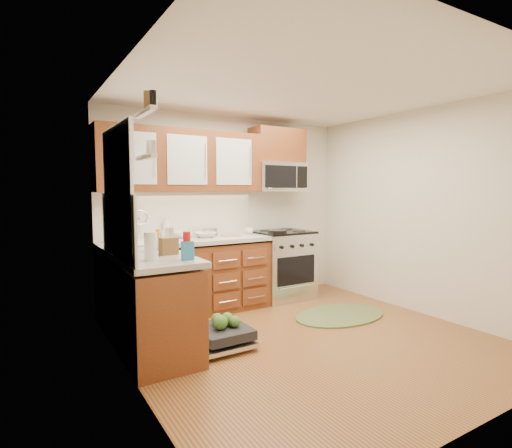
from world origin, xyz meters
TOP-DOWN VIEW (x-y plane):
  - floor at (0.00, 0.00)m, footprint 3.50×3.50m
  - ceiling at (0.00, 0.00)m, footprint 3.50×3.50m
  - wall_back at (0.00, 1.75)m, footprint 3.50×0.04m
  - wall_front at (0.00, -1.75)m, footprint 3.50×0.04m
  - wall_left at (-1.75, 0.00)m, footprint 0.04×3.50m
  - wall_right at (1.75, 0.00)m, footprint 0.04×3.50m
  - base_cabinet_back at (-0.73, 1.45)m, footprint 2.05×0.60m
  - base_cabinet_left at (-1.45, 0.52)m, footprint 0.60×1.25m
  - countertop_back at (-0.72, 1.44)m, footprint 2.07×0.64m
  - countertop_left at (-1.44, 0.53)m, footprint 0.64×1.27m
  - backsplash_back at (-0.73, 1.74)m, footprint 2.05×0.02m
  - backsplash_left at (-1.74, 0.52)m, footprint 0.02×1.25m
  - upper_cabinets at (-0.73, 1.57)m, footprint 2.05×0.35m
  - cabinet_over_mw at (0.68, 1.57)m, footprint 0.76×0.35m
  - range at (0.68, 1.43)m, footprint 0.76×0.64m
  - microwave at (0.68, 1.55)m, footprint 0.76×0.38m
  - sink at (-1.25, 1.42)m, footprint 0.62×0.50m
  - dishwasher at (-0.86, 0.30)m, footprint 0.70×0.60m
  - window at (-1.74, 0.50)m, footprint 0.03×1.05m
  - window_blind at (-1.71, 0.50)m, footprint 0.02×0.96m
  - shelf_upper at (-1.72, -0.35)m, footprint 0.04×0.40m
  - shelf_lower at (-1.72, -0.35)m, footprint 0.04×0.40m
  - rug at (0.81, 0.40)m, footprint 1.39×1.13m
  - skillet at (0.42, 1.18)m, footprint 0.26×0.26m
  - stock_pot at (-0.34, 1.60)m, footprint 0.22×0.22m
  - cutting_board at (-0.11, 1.47)m, footprint 0.28×0.23m
  - canister at (-0.96, 1.39)m, footprint 0.11×0.11m
  - paper_towel_roll at (-1.52, 0.25)m, footprint 0.14×0.14m
  - mustard_bottle at (-1.25, 0.89)m, footprint 0.07×0.07m
  - red_bottle at (-1.25, 0.12)m, footprint 0.07×0.07m
  - wooden_box at (-1.29, 0.47)m, footprint 0.16×0.12m
  - blue_carton at (-1.25, 0.10)m, footprint 0.10×0.06m
  - bowl_a at (-0.46, 1.50)m, footprint 0.31×0.31m
  - bowl_b at (-0.72, 1.60)m, footprint 0.30×0.30m
  - cup at (0.20, 1.53)m, footprint 0.12×0.12m
  - soap_bottle_a at (-0.91, 1.68)m, footprint 0.12×0.12m
  - soap_bottle_b at (-1.37, 0.75)m, footprint 0.09×0.09m
  - soap_bottle_c at (-1.25, 0.80)m, footprint 0.18×0.18m

SIDE VIEW (x-z plane):
  - floor at x=0.00m, z-range 0.00..0.00m
  - rug at x=0.81m, z-range 0.00..0.02m
  - dishwasher at x=-0.86m, z-range 0.00..0.20m
  - base_cabinet_back at x=-0.73m, z-range 0.00..0.85m
  - base_cabinet_left at x=-1.45m, z-range 0.00..0.85m
  - range at x=0.68m, z-range 0.00..0.95m
  - sink at x=-1.25m, z-range 0.67..0.93m
  - countertop_back at x=-0.72m, z-range 0.88..0.93m
  - countertop_left at x=-1.44m, z-range 0.88..0.93m
  - cutting_board at x=-0.11m, z-range 0.93..0.94m
  - bowl_a at x=-0.46m, z-range 0.93..0.99m
  - bowl_b at x=-0.72m, z-range 0.93..1.00m
  - cup at x=0.20m, z-range 0.93..1.01m
  - skillet at x=0.42m, z-range 0.95..1.00m
  - stock_pot at x=-0.34m, z-range 0.93..1.04m
  - wooden_box at x=-1.29m, z-range 0.93..1.08m
  - canister at x=-0.96m, z-range 0.93..1.08m
  - blue_carton at x=-1.25m, z-range 0.93..1.09m
  - soap_bottle_c at x=-1.25m, z-range 0.93..1.10m
  - soap_bottle_b at x=-1.37m, z-range 0.93..1.12m
  - mustard_bottle at x=-1.25m, z-range 0.93..1.12m
  - paper_towel_roll at x=-1.52m, z-range 0.93..1.17m
  - red_bottle at x=-1.25m, z-range 0.93..1.17m
  - soap_bottle_a at x=-0.91m, z-range 0.92..1.19m
  - backsplash_back at x=-0.73m, z-range 0.93..1.49m
  - backsplash_left at x=-1.74m, z-range 0.93..1.49m
  - wall_back at x=0.00m, z-range 0.00..2.50m
  - wall_front at x=0.00m, z-range 0.00..2.50m
  - wall_left at x=-1.75m, z-range 0.00..2.50m
  - wall_right at x=1.75m, z-range 0.00..2.50m
  - window at x=-1.74m, z-range 1.02..2.08m
  - microwave at x=0.68m, z-range 1.50..1.90m
  - shelf_lower at x=-1.72m, z-range 1.74..1.76m
  - upper_cabinets at x=-0.73m, z-range 1.50..2.25m
  - window_blind at x=-1.71m, z-range 1.68..2.08m
  - shelf_upper at x=-1.72m, z-range 2.03..2.06m
  - cabinet_over_mw at x=0.68m, z-range 1.90..2.37m
  - ceiling at x=0.00m, z-range 2.50..2.50m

